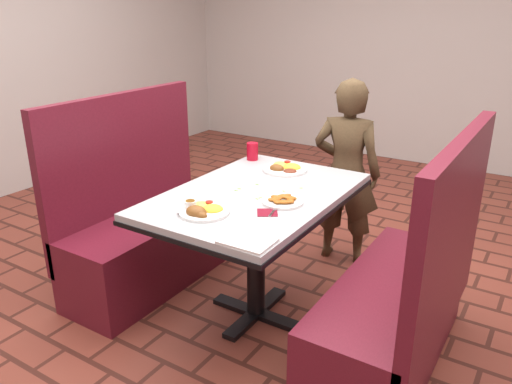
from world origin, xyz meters
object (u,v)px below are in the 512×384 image
at_px(red_tumbler, 252,151).
at_px(diner_person, 346,173).
at_px(plantain_plate, 283,201).
at_px(near_dinner_plate, 203,208).
at_px(far_dinner_plate, 285,167).
at_px(booth_bench_left, 149,231).
at_px(dining_table, 256,209).
at_px(booth_bench_right, 400,308).

bearing_deg(red_tumbler, diner_person, 43.61).
height_order(plantain_plate, red_tumbler, red_tumbler).
relative_size(plantain_plate, red_tumbler, 1.87).
xyz_separation_m(near_dinner_plate, far_dinner_plate, (0.01, 0.77, -0.00)).
relative_size(booth_bench_left, plantain_plate, 5.96).
bearing_deg(booth_bench_left, near_dinner_plate, -26.59).
bearing_deg(far_dinner_plate, booth_bench_left, -152.05).
bearing_deg(dining_table, plantain_plate, -18.10).
bearing_deg(booth_bench_right, far_dinner_plate, 154.79).
xyz_separation_m(booth_bench_left, far_dinner_plate, (0.75, 0.40, 0.44)).
distance_m(far_dinner_plate, red_tumbler, 0.30).
height_order(diner_person, far_dinner_plate, diner_person).
distance_m(booth_bench_right, red_tumbler, 1.32).
relative_size(diner_person, red_tumbler, 11.51).
bearing_deg(booth_bench_right, plantain_plate, -174.02).
xyz_separation_m(dining_table, red_tumbler, (-0.33, 0.48, 0.15)).
bearing_deg(dining_table, diner_person, 82.09).
height_order(dining_table, diner_person, diner_person).
height_order(booth_bench_left, plantain_plate, booth_bench_left).
height_order(near_dinner_plate, red_tumbler, red_tumbler).
bearing_deg(booth_bench_left, dining_table, 0.00).
xyz_separation_m(dining_table, near_dinner_plate, (-0.06, -0.37, 0.12)).
distance_m(booth_bench_left, red_tumbler, 0.82).
height_order(diner_person, red_tumbler, diner_person).
bearing_deg(dining_table, red_tumbler, 124.43).
relative_size(dining_table, near_dinner_plate, 5.10).
bearing_deg(far_dinner_plate, near_dinner_plate, -90.73).
xyz_separation_m(booth_bench_left, diner_person, (0.93, 0.92, 0.29)).
height_order(dining_table, near_dinner_plate, near_dinner_plate).
height_order(booth_bench_left, red_tumbler, booth_bench_left).
distance_m(dining_table, diner_person, 0.93).
relative_size(booth_bench_right, near_dinner_plate, 5.05).
bearing_deg(diner_person, booth_bench_right, 117.95).
bearing_deg(far_dinner_plate, dining_table, -83.20).
relative_size(booth_bench_right, plantain_plate, 5.96).
bearing_deg(plantain_plate, booth_bench_right, 5.98).
distance_m(booth_bench_left, plantain_plate, 1.08).
height_order(diner_person, near_dinner_plate, diner_person).
xyz_separation_m(dining_table, plantain_plate, (0.19, -0.06, 0.11)).
bearing_deg(far_dinner_plate, diner_person, 71.39).
distance_m(near_dinner_plate, plantain_plate, 0.40).
distance_m(near_dinner_plate, red_tumbler, 0.90).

